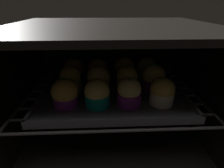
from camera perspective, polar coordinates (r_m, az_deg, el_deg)
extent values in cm
cube|color=black|center=(66.48, -0.03, -14.03)|extent=(59.00, 47.00, 1.50)
cube|color=black|center=(52.22, -0.04, 17.99)|extent=(59.00, 47.00, 1.50)
cube|color=black|center=(78.31, -0.81, 6.97)|extent=(59.00, 1.50, 34.00)
cube|color=black|center=(62.83, -27.24, -0.51)|extent=(1.50, 47.00, 34.00)
cube|color=black|center=(64.98, 26.19, 0.50)|extent=(1.50, 47.00, 34.00)
cylinder|color=#4C494C|center=(42.71, 1.18, -14.94)|extent=(54.00, 0.80, 0.80)
cylinder|color=#4C494C|center=(47.01, 0.74, -10.73)|extent=(54.00, 0.80, 0.80)
cylinder|color=#4C494C|center=(51.52, 0.38, -7.23)|extent=(54.00, 0.80, 0.80)
cylinder|color=#4C494C|center=(56.20, 0.09, -4.30)|extent=(54.00, 0.80, 0.80)
cylinder|color=#4C494C|center=(61.00, -0.16, -1.83)|extent=(54.00, 0.80, 0.80)
cylinder|color=#4C494C|center=(65.90, -0.36, 0.27)|extent=(54.00, 0.80, 0.80)
cylinder|color=#4C494C|center=(70.87, -0.54, 2.09)|extent=(54.00, 0.80, 0.80)
cylinder|color=#4C494C|center=(75.91, -0.70, 3.66)|extent=(54.00, 0.80, 0.80)
cylinder|color=#4C494C|center=(63.50, -25.22, -3.26)|extent=(0.80, 42.00, 0.80)
cylinder|color=#4C494C|center=(65.50, 24.30, -2.24)|extent=(0.80, 42.00, 0.80)
cube|color=#4C4C51|center=(57.39, 0.00, -2.52)|extent=(43.31, 34.46, 1.20)
cube|color=#4C4C51|center=(42.47, 1.08, -11.61)|extent=(43.31, 0.80, 1.00)
cube|color=#4C4C51|center=(72.36, -0.62, 4.36)|extent=(43.31, 0.80, 1.00)
cube|color=#4C4C51|center=(59.89, -20.77, -1.85)|extent=(0.80, 34.46, 1.00)
cube|color=#4C4C51|center=(61.56, 20.18, -1.03)|extent=(0.80, 34.46, 1.00)
cylinder|color=#7A238C|center=(49.78, -14.73, -4.80)|extent=(6.59, 6.59, 3.63)
sphere|color=gold|center=(48.68, -15.03, -2.35)|extent=(7.16, 7.16, 7.16)
sphere|color=#19511E|center=(47.52, -15.38, 0.69)|extent=(2.05, 2.05, 2.05)
cylinder|color=#0C8C84|center=(48.18, -4.78, -5.04)|extent=(6.59, 6.59, 3.63)
sphere|color=#DBBC60|center=(46.98, -4.89, -2.35)|extent=(6.77, 6.77, 6.77)
cylinder|color=#7A238C|center=(48.66, 5.49, -4.76)|extent=(6.59, 6.59, 3.63)
sphere|color=#E0CC7A|center=(47.27, 5.63, -1.61)|extent=(6.31, 6.31, 6.31)
sphere|color=#1E6023|center=(45.76, 5.78, 0.71)|extent=(1.64, 1.64, 1.64)
cylinder|color=silver|center=(50.96, 15.66, -4.20)|extent=(6.59, 6.59, 3.63)
sphere|color=gold|center=(49.83, 15.99, -1.65)|extent=(6.71, 6.71, 6.71)
cylinder|color=silver|center=(57.61, -13.02, -0.42)|extent=(6.59, 6.59, 3.63)
sphere|color=gold|center=(56.40, -13.32, 2.44)|extent=(6.67, 6.67, 6.67)
sphere|color=#28702D|center=(55.63, -13.92, 4.27)|extent=(1.61, 1.61, 1.61)
cylinder|color=silver|center=(55.99, -4.31, -0.57)|extent=(6.59, 6.59, 3.63)
sphere|color=#DBBC60|center=(54.79, -4.41, 2.23)|extent=(7.13, 7.13, 7.13)
sphere|color=#19511E|center=(55.33, -4.68, 4.79)|extent=(2.49, 2.49, 2.49)
cylinder|color=silver|center=(56.59, 4.82, -0.30)|extent=(6.59, 6.59, 3.63)
sphere|color=gold|center=(55.35, 4.93, 2.61)|extent=(6.57, 6.57, 6.57)
sphere|color=#19511E|center=(55.01, 5.49, 4.95)|extent=(1.66, 1.66, 1.66)
cylinder|color=#7A238C|center=(58.47, 13.11, -0.04)|extent=(6.59, 6.59, 3.63)
sphere|color=#DBBC60|center=(57.29, 13.40, 2.73)|extent=(7.11, 7.11, 7.11)
sphere|color=#1E6023|center=(56.85, 13.43, 5.73)|extent=(2.48, 2.48, 2.48)
cylinder|color=#1928B7|center=(65.25, -12.10, 2.70)|extent=(6.59, 6.59, 3.63)
sphere|color=gold|center=(64.29, -12.31, 4.99)|extent=(7.14, 7.14, 7.14)
cylinder|color=#7A238C|center=(64.67, -4.52, 2.99)|extent=(6.59, 6.59, 3.63)
sphere|color=gold|center=(63.79, -4.59, 5.07)|extent=(7.21, 7.21, 7.21)
sphere|color=#1E6023|center=(63.32, -4.51, 7.13)|extent=(1.74, 1.74, 1.74)
cylinder|color=#1928B7|center=(65.08, 3.87, 3.16)|extent=(6.59, 6.59, 3.63)
sphere|color=gold|center=(64.05, 3.94, 5.65)|extent=(7.16, 7.16, 7.16)
cylinder|color=silver|center=(65.94, 10.97, 3.04)|extent=(6.59, 6.59, 3.63)
sphere|color=#E0CC7A|center=(64.94, 11.18, 5.44)|extent=(6.87, 6.87, 6.87)
sphere|color=#19511E|center=(64.59, 11.32, 7.26)|extent=(2.46, 2.46, 2.46)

